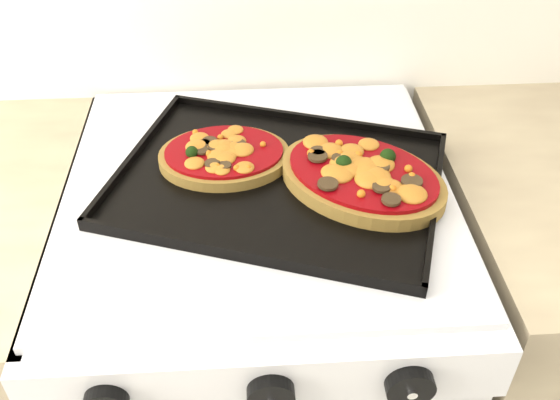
{
  "coord_description": "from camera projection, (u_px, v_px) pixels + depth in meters",
  "views": [
    {
      "loc": [
        -0.03,
        0.95,
        1.5
      ],
      "look_at": [
        0.02,
        1.65,
        0.92
      ],
      "focal_mm": 40.0,
      "sensor_mm": 36.0,
      "label": 1
    }
  ],
  "objects": [
    {
      "name": "control_panel",
      "position": [
        267.0,
        380.0,
        0.75
      ],
      "size": [
        0.6,
        0.02,
        0.09
      ],
      "primitive_type": "cube",
      "color": "silver",
      "rests_on": "stove"
    },
    {
      "name": "baking_tray",
      "position": [
        278.0,
        178.0,
        0.95
      ],
      "size": [
        0.57,
        0.49,
        0.02
      ],
      "primitive_type": "cube",
      "rotation": [
        0.0,
        0.0,
        -0.33
      ],
      "color": "black",
      "rests_on": "stove"
    },
    {
      "name": "knob_right",
      "position": [
        410.0,
        387.0,
        0.74
      ],
      "size": [
        0.06,
        0.02,
        0.06
      ],
      "primitive_type": "cylinder",
      "rotation": [
        1.57,
        0.0,
        0.0
      ],
      "color": "black",
      "rests_on": "control_panel"
    },
    {
      "name": "knob_center",
      "position": [
        271.0,
        394.0,
        0.74
      ],
      "size": [
        0.06,
        0.02,
        0.06
      ],
      "primitive_type": "cylinder",
      "rotation": [
        1.57,
        0.0,
        0.0
      ],
      "color": "black",
      "rests_on": "control_panel"
    },
    {
      "name": "pizza_left",
      "position": [
        224.0,
        154.0,
        0.97
      ],
      "size": [
        0.21,
        0.16,
        0.03
      ],
      "primitive_type": null,
      "rotation": [
        0.0,
        0.0,
        0.0
      ],
      "color": "olive",
      "rests_on": "baking_tray"
    },
    {
      "name": "pizza_right",
      "position": [
        362.0,
        175.0,
        0.93
      ],
      "size": [
        0.32,
        0.3,
        0.04
      ],
      "primitive_type": null,
      "rotation": [
        0.0,
        0.0,
        -0.66
      ],
      "color": "olive",
      "rests_on": "baking_tray"
    },
    {
      "name": "stove",
      "position": [
        262.0,
        363.0,
        1.24
      ],
      "size": [
        0.6,
        0.6,
        0.91
      ],
      "primitive_type": "cube",
      "color": "silver",
      "rests_on": "floor"
    }
  ]
}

